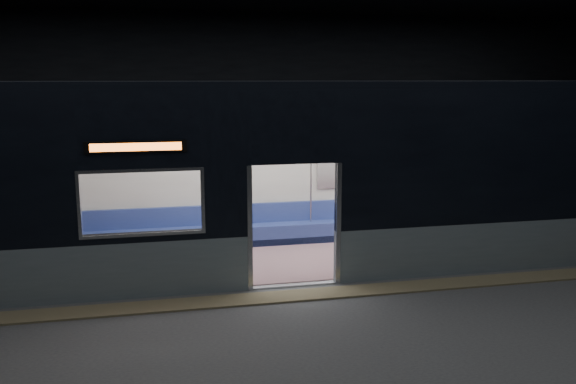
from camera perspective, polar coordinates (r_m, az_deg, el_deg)
name	(u,v)px	position (r m, az deg, el deg)	size (l,w,h in m)	color
station_floor	(310,309)	(9.29, 2.08, -10.89)	(24.00, 14.00, 0.01)	#47494C
station_envelope	(312,59)	(8.65, 2.24, 12.35)	(24.00, 14.00, 5.00)	black
tactile_strip	(301,295)	(9.79, 1.26, -9.63)	(22.80, 0.50, 0.03)	#8C7F59
metro_car	(276,164)	(11.23, -1.12, 2.65)	(18.00, 3.04, 3.35)	gray
passenger	(423,200)	(13.42, 12.53, -0.73)	(0.42, 0.72, 1.42)	black
handbag	(426,208)	(13.22, 12.78, -1.49)	(0.29, 0.24, 0.14)	black
transit_map	(344,169)	(12.98, 5.28, 2.16)	(1.09, 0.03, 0.71)	white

